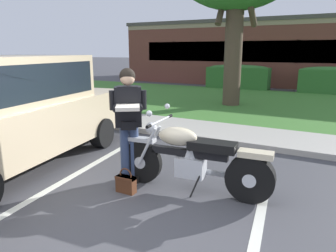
{
  "coord_description": "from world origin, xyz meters",
  "views": [
    {
      "loc": [
        2.15,
        -2.66,
        1.95
      ],
      "look_at": [
        0.0,
        1.34,
        0.85
      ],
      "focal_mm": 33.58,
      "sensor_mm": 36.0,
      "label": 1
    }
  ],
  "objects_px": {
    "parked_suv_adjacent": "(6,112)",
    "brick_building": "(306,52)",
    "hedge_left": "(238,76)",
    "motorcycle": "(198,159)",
    "rider_person": "(129,117)",
    "hedge_center_left": "(330,80)",
    "handbag": "(126,183)"
  },
  "relations": [
    {
      "from": "parked_suv_adjacent",
      "to": "brick_building",
      "type": "bearing_deg",
      "value": 81.21
    },
    {
      "from": "hedge_left",
      "to": "motorcycle",
      "type": "bearing_deg",
      "value": -76.35
    },
    {
      "from": "motorcycle",
      "to": "rider_person",
      "type": "relative_size",
      "value": 1.32
    },
    {
      "from": "motorcycle",
      "to": "rider_person",
      "type": "height_order",
      "value": "rider_person"
    },
    {
      "from": "hedge_left",
      "to": "hedge_center_left",
      "type": "distance_m",
      "value": 4.22
    },
    {
      "from": "parked_suv_adjacent",
      "to": "hedge_left",
      "type": "distance_m",
      "value": 12.73
    },
    {
      "from": "parked_suv_adjacent",
      "to": "motorcycle",
      "type": "bearing_deg",
      "value": 10.54
    },
    {
      "from": "handbag",
      "to": "rider_person",
      "type": "bearing_deg",
      "value": 116.35
    },
    {
      "from": "motorcycle",
      "to": "hedge_center_left",
      "type": "relative_size",
      "value": 0.86
    },
    {
      "from": "motorcycle",
      "to": "rider_person",
      "type": "xyz_separation_m",
      "value": [
        -1.06,
        -0.14,
        0.53
      ]
    },
    {
      "from": "rider_person",
      "to": "hedge_left",
      "type": "xyz_separation_m",
      "value": [
        -1.89,
        12.27,
        -0.36
      ]
    },
    {
      "from": "handbag",
      "to": "hedge_left",
      "type": "distance_m",
      "value": 12.8
    },
    {
      "from": "rider_person",
      "to": "parked_suv_adjacent",
      "type": "xyz_separation_m",
      "value": [
        -2.15,
        -0.46,
        -0.05
      ]
    },
    {
      "from": "handbag",
      "to": "parked_suv_adjacent",
      "type": "xyz_separation_m",
      "value": [
        -2.32,
        -0.1,
        0.81
      ]
    },
    {
      "from": "rider_person",
      "to": "brick_building",
      "type": "relative_size",
      "value": 0.08
    },
    {
      "from": "brick_building",
      "to": "hedge_center_left",
      "type": "bearing_deg",
      "value": -73.9
    },
    {
      "from": "motorcycle",
      "to": "parked_suv_adjacent",
      "type": "distance_m",
      "value": 3.29
    },
    {
      "from": "handbag",
      "to": "parked_suv_adjacent",
      "type": "relative_size",
      "value": 0.07
    },
    {
      "from": "brick_building",
      "to": "hedge_left",
      "type": "bearing_deg",
      "value": -114.54
    },
    {
      "from": "parked_suv_adjacent",
      "to": "hedge_left",
      "type": "xyz_separation_m",
      "value": [
        0.26,
        12.73,
        -0.3
      ]
    },
    {
      "from": "handbag",
      "to": "motorcycle",
      "type": "bearing_deg",
      "value": 29.34
    },
    {
      "from": "rider_person",
      "to": "motorcycle",
      "type": "bearing_deg",
      "value": 7.5
    },
    {
      "from": "hedge_left",
      "to": "hedge_center_left",
      "type": "height_order",
      "value": "same"
    },
    {
      "from": "motorcycle",
      "to": "rider_person",
      "type": "bearing_deg",
      "value": -172.5
    },
    {
      "from": "parked_suv_adjacent",
      "to": "hedge_center_left",
      "type": "xyz_separation_m",
      "value": [
        4.48,
        12.73,
        -0.3
      ]
    },
    {
      "from": "motorcycle",
      "to": "brick_building",
      "type": "distance_m",
      "value": 17.84
    },
    {
      "from": "hedge_center_left",
      "to": "brick_building",
      "type": "relative_size",
      "value": 0.13
    },
    {
      "from": "motorcycle",
      "to": "hedge_center_left",
      "type": "xyz_separation_m",
      "value": [
        1.27,
        12.13,
        0.17
      ]
    },
    {
      "from": "hedge_left",
      "to": "parked_suv_adjacent",
      "type": "bearing_deg",
      "value": -91.16
    },
    {
      "from": "hedge_left",
      "to": "hedge_center_left",
      "type": "relative_size",
      "value": 1.2
    },
    {
      "from": "hedge_center_left",
      "to": "brick_building",
      "type": "height_order",
      "value": "brick_building"
    },
    {
      "from": "motorcycle",
      "to": "brick_building",
      "type": "relative_size",
      "value": 0.11
    }
  ]
}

